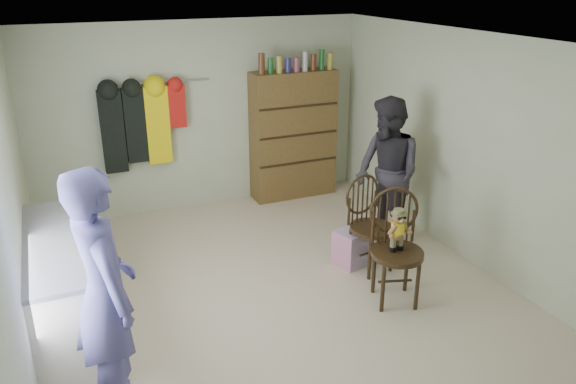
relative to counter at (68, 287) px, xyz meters
name	(u,v)px	position (x,y,z in m)	size (l,w,h in m)	color
ground_plane	(274,287)	(1.95, 0.00, -0.47)	(5.00, 5.00, 0.00)	beige
room_walls	(252,127)	(1.95, 0.53, 1.11)	(5.00, 5.00, 5.00)	beige
counter	(68,287)	(0.00, 0.00, 0.00)	(0.64, 1.86, 0.94)	silver
chair_front	(396,240)	(2.96, -0.66, 0.17)	(0.63, 0.63, 1.14)	#302110
chair_far	(369,220)	(3.06, -0.01, 0.09)	(0.54, 0.54, 1.05)	#302110
striped_bag	(353,247)	(2.95, 0.12, -0.27)	(0.38, 0.30, 0.40)	pink
person_left	(105,294)	(0.24, -1.07, 0.48)	(0.69, 0.45, 1.90)	#4D4986
person_right	(387,173)	(3.57, 0.45, 0.41)	(0.86, 0.67, 1.76)	#2D2B33
dresser	(293,134)	(3.20, 2.30, 0.44)	(1.20, 0.39, 2.08)	brown
coat_rack	(141,125)	(1.12, 2.38, 0.78)	(1.42, 0.12, 1.09)	#99999E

